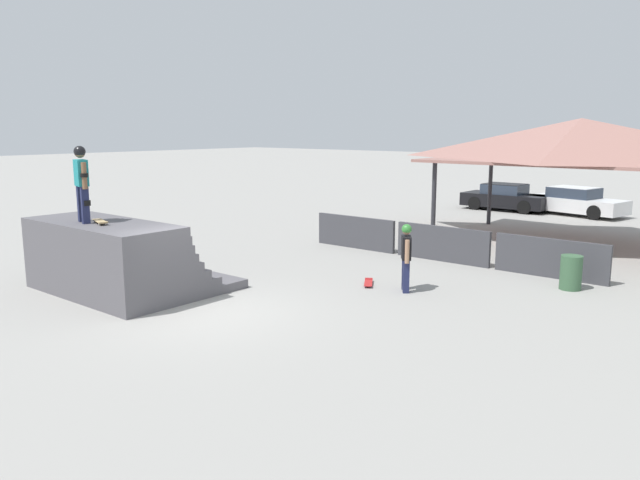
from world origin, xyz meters
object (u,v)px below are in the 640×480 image
(bystander_walking, at_px, (406,252))
(parked_car_black, at_px, (506,198))
(parked_car_white, at_px, (575,202))
(skateboard_on_ground, at_px, (368,282))
(skateboard_on_deck, at_px, (100,221))
(trash_bin, at_px, (571,273))
(skater_on_deck, at_px, (82,179))

(bystander_walking, relative_size, parked_car_black, 0.41)
(parked_car_black, distance_m, parked_car_white, 3.16)
(skateboard_on_ground, bearing_deg, skateboard_on_deck, 106.94)
(bystander_walking, height_order, parked_car_black, bystander_walking)
(trash_bin, relative_size, parked_car_white, 0.18)
(bystander_walking, bearing_deg, skateboard_on_deck, 97.55)
(skateboard_on_ground, distance_m, parked_car_white, 16.47)
(parked_car_white, bearing_deg, skater_on_deck, -89.75)
(skateboard_on_deck, bearing_deg, skater_on_deck, -144.73)
(skateboard_on_deck, height_order, trash_bin, skateboard_on_deck)
(skater_on_deck, xyz_separation_m, parked_car_white, (4.38, 21.55, -2.17))
(skater_on_deck, height_order, parked_car_white, skater_on_deck)
(parked_car_black, bearing_deg, skateboard_on_deck, -91.70)
(skateboard_on_deck, relative_size, parked_car_black, 0.20)
(skateboard_on_ground, height_order, parked_car_black, parked_car_black)
(skater_on_deck, distance_m, bystander_walking, 7.83)
(skateboard_on_deck, distance_m, bystander_walking, 7.24)
(bystander_walking, distance_m, skateboard_on_ground, 1.40)
(skater_on_deck, distance_m, trash_bin, 11.96)
(skateboard_on_deck, distance_m, trash_bin, 11.37)
(skater_on_deck, xyz_separation_m, skateboard_on_deck, (0.47, 0.13, -0.97))
(skateboard_on_deck, distance_m, skateboard_on_ground, 6.66)
(bystander_walking, height_order, skateboard_on_ground, bystander_walking)
(trash_bin, xyz_separation_m, parked_car_white, (-4.29, 13.66, 0.18))
(skateboard_on_deck, relative_size, skateboard_on_ground, 1.06)
(skateboard_on_deck, xyz_separation_m, skateboard_on_ground, (4.09, 4.95, -1.75))
(skateboard_on_ground, relative_size, parked_car_white, 0.17)
(skateboard_on_ground, distance_m, trash_bin, 4.99)
(skater_on_deck, xyz_separation_m, skateboard_on_ground, (4.56, 5.09, -2.72))
(skater_on_deck, relative_size, parked_car_white, 0.39)
(bystander_walking, xyz_separation_m, parked_car_black, (-4.37, 16.02, -0.37))
(trash_bin, bearing_deg, skater_on_deck, -137.73)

